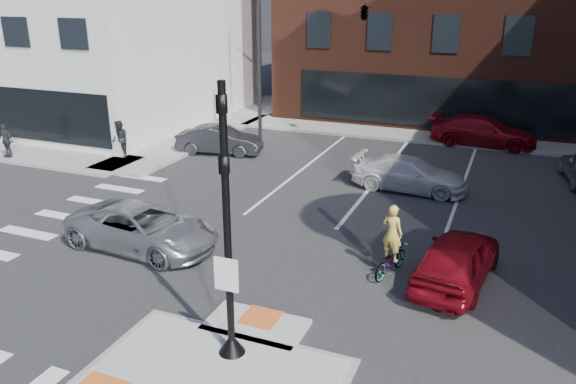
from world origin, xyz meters
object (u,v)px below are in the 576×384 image
at_px(white_pickup, 409,174).
at_px(pedestrian_a, 120,139).
at_px(bg_car_red, 483,131).
at_px(pedestrian_b, 6,141).
at_px(cyclist, 391,251).
at_px(bg_car_dark, 219,140).
at_px(silver_suv, 143,227).
at_px(red_sedan, 457,259).

height_order(white_pickup, pedestrian_a, pedestrian_a).
relative_size(bg_car_red, pedestrian_b, 3.30).
bearing_deg(white_pickup, pedestrian_b, 101.34).
bearing_deg(cyclist, bg_car_red, -78.29).
xyz_separation_m(cyclist, pedestrian_b, (-19.46, 4.46, 0.24)).
bearing_deg(cyclist, pedestrian_b, 3.61).
bearing_deg(white_pickup, bg_car_dark, 81.34).
xyz_separation_m(bg_car_dark, bg_car_red, (11.98, 6.51, 0.08)).
xyz_separation_m(silver_suv, bg_car_red, (8.91, 17.03, 0.08)).
bearing_deg(bg_car_dark, pedestrian_a, 116.14).
height_order(silver_suv, bg_car_red, bg_car_red).
distance_m(bg_car_dark, bg_car_red, 13.63).
relative_size(white_pickup, bg_car_red, 0.87).
distance_m(silver_suv, pedestrian_b, 13.17).
xyz_separation_m(white_pickup, pedestrian_b, (-18.57, -3.00, 0.28)).
xyz_separation_m(pedestrian_a, pedestrian_b, (-5.08, -2.00, -0.09)).
height_order(red_sedan, cyclist, cyclist).
xyz_separation_m(white_pickup, pedestrian_a, (-13.49, -1.00, 0.38)).
height_order(bg_car_red, pedestrian_a, pedestrian_a).
distance_m(pedestrian_a, pedestrian_b, 5.46).
height_order(white_pickup, cyclist, cyclist).
distance_m(silver_suv, white_pickup, 10.94).
distance_m(white_pickup, bg_car_red, 8.66).
distance_m(white_pickup, cyclist, 7.52).
bearing_deg(silver_suv, pedestrian_a, 45.45).
height_order(red_sedan, pedestrian_a, pedestrian_a).
bearing_deg(silver_suv, bg_car_dark, 20.08).
bearing_deg(red_sedan, cyclist, 14.95).
bearing_deg(red_sedan, white_pickup, -61.62).
relative_size(red_sedan, bg_car_red, 0.81).
bearing_deg(pedestrian_b, cyclist, -7.09).
relative_size(silver_suv, cyclist, 2.34).
bearing_deg(bg_car_red, pedestrian_b, 120.24).
bearing_deg(red_sedan, bg_car_red, -80.26).
relative_size(pedestrian_a, pedestrian_b, 1.12).
bearing_deg(white_pickup, cyclist, -171.01).
xyz_separation_m(silver_suv, pedestrian_b, (-11.89, 5.66, 0.26)).
xyz_separation_m(silver_suv, white_pickup, (6.68, 8.66, -0.02)).
bearing_deg(bg_car_red, silver_suv, 153.96).
xyz_separation_m(white_pickup, cyclist, (0.89, -7.46, 0.05)).
relative_size(cyclist, pedestrian_b, 1.32).
distance_m(bg_car_dark, pedestrian_b, 10.07).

